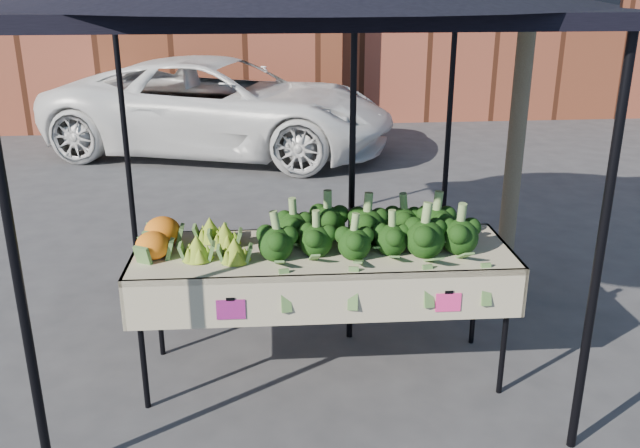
{
  "coord_description": "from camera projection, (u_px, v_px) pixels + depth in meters",
  "views": [
    {
      "loc": [
        -0.47,
        -3.85,
        2.51
      ],
      "look_at": [
        -0.09,
        0.32,
        1.0
      ],
      "focal_mm": 37.99,
      "sensor_mm": 36.0,
      "label": 1
    }
  ],
  "objects": [
    {
      "name": "table",
      "position": [
        323.0,
        313.0,
        4.45
      ],
      "size": [
        2.41,
        0.85,
        0.9
      ],
      "color": "beige",
      "rests_on": "ground"
    },
    {
      "name": "romanesco_cluster",
      "position": [
        217.0,
        234.0,
        4.24
      ],
      "size": [
        0.46,
        0.6,
        0.23
      ],
      "primitive_type": "ellipsoid",
      "color": "#97AC34",
      "rests_on": "table"
    },
    {
      "name": "cauliflower_pair",
      "position": [
        158.0,
        236.0,
        4.24
      ],
      "size": [
        0.26,
        0.46,
        0.21
      ],
      "primitive_type": "ellipsoid",
      "color": "orange",
      "rests_on": "table"
    },
    {
      "name": "ground",
      "position": [
        338.0,
        381.0,
        4.5
      ],
      "size": [
        90.0,
        90.0,
        0.0
      ],
      "primitive_type": "plane",
      "color": "#343437"
    },
    {
      "name": "street_tree",
      "position": [
        525.0,
        48.0,
        5.21
      ],
      "size": [
        2.05,
        2.05,
        4.03
      ],
      "primitive_type": null,
      "color": "#1E4C14",
      "rests_on": "ground"
    },
    {
      "name": "canopy",
      "position": [
        300.0,
        157.0,
        4.65
      ],
      "size": [
        3.16,
        3.16,
        2.74
      ],
      "primitive_type": null,
      "color": "black",
      "rests_on": "ground"
    },
    {
      "name": "broccoli_heap",
      "position": [
        366.0,
        225.0,
        4.3
      ],
      "size": [
        1.4,
        0.6,
        0.3
      ],
      "primitive_type": "ellipsoid",
      "color": "black",
      "rests_on": "table"
    }
  ]
}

